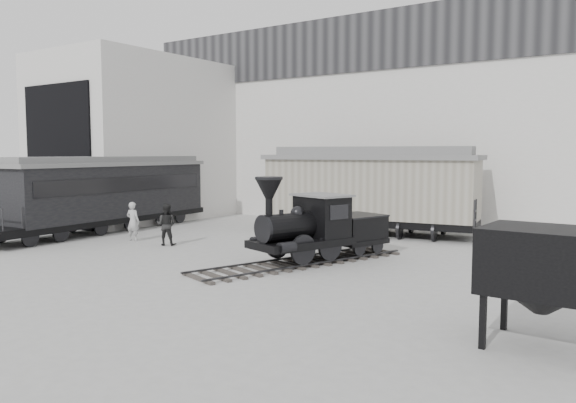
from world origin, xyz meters
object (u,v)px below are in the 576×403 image
Objects in this scene: visitor_a at (133,221)px; coal_hopper at (543,270)px; locomotive at (315,231)px; passenger_coach at (108,193)px; boxcar at (370,188)px; visitor_b at (166,225)px.

coal_hopper reaches higher than visitor_a.
passenger_coach reaches higher than locomotive.
locomotive is at bearing 151.07° from coal_hopper.
visitor_a is at bearing -142.40° from boxcar.
coal_hopper is at bearing -59.93° from boxcar.
visitor_b is (-6.86, -0.40, -0.23)m from locomotive.
visitor_b is at bearing -157.75° from locomotive.
passenger_coach reaches higher than coal_hopper.
locomotive is at bearing 169.92° from visitor_a.
boxcar reaches higher than passenger_coach.
coal_hopper is (9.47, -12.17, -0.60)m from boxcar.
passenger_coach is 7.48× the size of visitor_a.
passenger_coach is 3.93m from visitor_a.
passenger_coach is at bearing 166.02° from coal_hopper.
passenger_coach is 5.35× the size of coal_hopper.
locomotive is 5.01× the size of visitor_a.
boxcar is 9.48m from visitor_b.
coal_hopper is at bearing -20.30° from passenger_coach.
visitor_a is at bearing -27.10° from passenger_coach.
visitor_b is at bearing -133.40° from boxcar.
boxcar is 12.58m from passenger_coach.
passenger_coach reaches higher than visitor_a.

